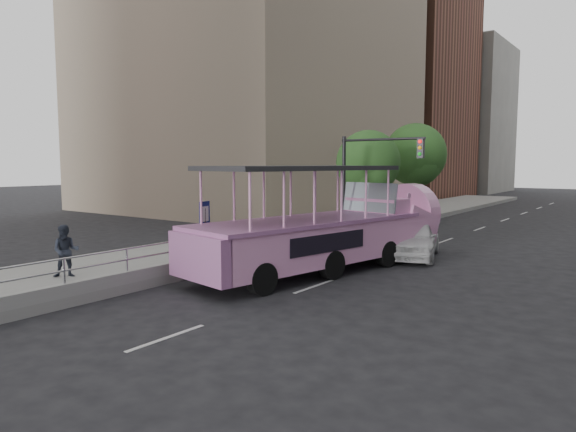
% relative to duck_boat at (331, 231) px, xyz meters
% --- Properties ---
extents(ground, '(160.00, 160.00, 0.00)m').
position_rel_duck_boat_xyz_m(ground, '(0.06, -6.71, -1.41)').
color(ground, black).
extents(sidewalk, '(5.50, 80.00, 0.30)m').
position_rel_duck_boat_xyz_m(sidewalk, '(-5.69, 3.29, -1.26)').
color(sidewalk, gray).
rests_on(sidewalk, ground).
extents(kerb_wall, '(0.24, 30.00, 0.36)m').
position_rel_duck_boat_xyz_m(kerb_wall, '(-3.06, -4.71, -0.93)').
color(kerb_wall, '#969691').
rests_on(kerb_wall, sidewalk).
extents(guardrail, '(0.07, 22.00, 0.71)m').
position_rel_duck_boat_xyz_m(guardrail, '(-3.06, -4.71, -0.27)').
color(guardrail, '#B1B2B6').
rests_on(guardrail, kerb_wall).
extents(duck_boat, '(4.77, 11.77, 3.81)m').
position_rel_duck_boat_xyz_m(duck_boat, '(0.00, 0.00, 0.00)').
color(duck_boat, black).
rests_on(duck_boat, ground).
extents(car, '(3.13, 4.99, 1.58)m').
position_rel_duck_boat_xyz_m(car, '(1.56, 4.03, -0.62)').
color(car, silver).
rests_on(car, ground).
extents(pedestrian_mid, '(1.00, 1.03, 1.67)m').
position_rel_duck_boat_xyz_m(pedestrian_mid, '(-5.33, -7.32, -0.28)').
color(pedestrian_mid, '#262B38').
rests_on(pedestrian_mid, sidewalk).
extents(parking_sign, '(0.13, 0.58, 2.60)m').
position_rel_duck_boat_xyz_m(parking_sign, '(-2.78, -3.71, 0.23)').
color(parking_sign, black).
rests_on(parking_sign, ground).
extents(traffic_signal, '(4.20, 0.32, 5.20)m').
position_rel_duck_boat_xyz_m(traffic_signal, '(-1.64, 5.79, 2.09)').
color(traffic_signal, black).
rests_on(traffic_signal, ground).
extents(street_tree_near, '(3.52, 3.52, 5.72)m').
position_rel_duck_boat_xyz_m(street_tree_near, '(-3.24, 9.22, 2.41)').
color(street_tree_near, '#342617').
rests_on(street_tree_near, ground).
extents(street_tree_far, '(3.97, 3.97, 6.45)m').
position_rel_duck_boat_xyz_m(street_tree_far, '(-3.04, 15.22, 2.89)').
color(street_tree_far, '#342617').
rests_on(street_tree_far, ground).
extents(midrise_brick, '(18.00, 16.00, 26.00)m').
position_rel_duck_boat_xyz_m(midrise_brick, '(-17.94, 41.29, 11.59)').
color(midrise_brick, brown).
rests_on(midrise_brick, ground).
extents(midrise_stone_b, '(16.00, 14.00, 20.00)m').
position_rel_duck_boat_xyz_m(midrise_stone_b, '(-15.94, 57.29, 8.59)').
color(midrise_stone_b, gray).
rests_on(midrise_stone_b, ground).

